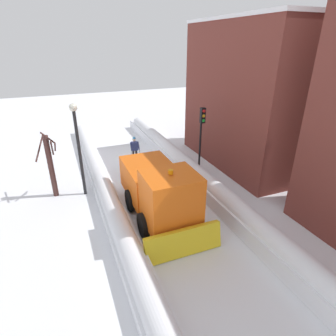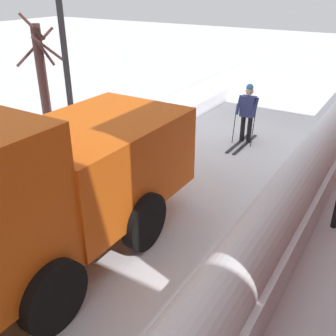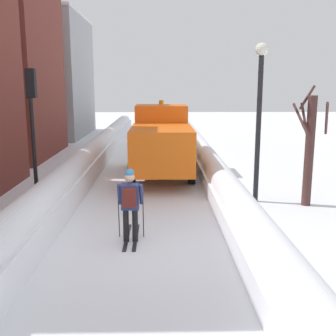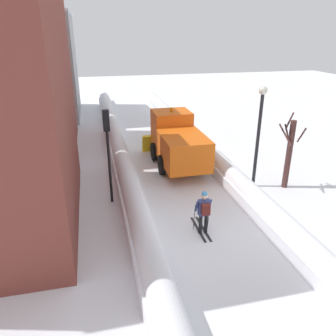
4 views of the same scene
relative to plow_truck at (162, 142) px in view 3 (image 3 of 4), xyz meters
The scene contains 9 objects.
ground_plane 3.12m from the plow_truck, 101.82° to the left, with size 80.00×80.00×0.00m, color white.
snowbank_left 4.27m from the plow_truck, 139.89° to the left, with size 1.10×36.00×1.19m.
snowbank_right 3.55m from the plow_truck, 52.46° to the left, with size 1.10×36.00×0.99m.
building_concrete_far 17.53m from the plow_truck, 120.76° to the left, with size 6.41×9.04×8.84m.
plow_truck is the anchor object (origin of this frame).
skier 7.13m from the plow_truck, 96.37° to the right, with size 0.62×1.80×1.81m.
traffic_light_pole 5.59m from the plow_truck, 138.82° to the right, with size 0.28×0.42×4.24m.
street_lamp 5.04m from the plow_truck, 49.99° to the right, with size 0.40×0.40×5.01m.
bare_tree_near 6.13m from the plow_truck, 41.83° to the right, with size 1.11×1.32×3.75m.
Camera 3 is at (0.49, -9.10, 3.71)m, focal length 43.44 mm.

